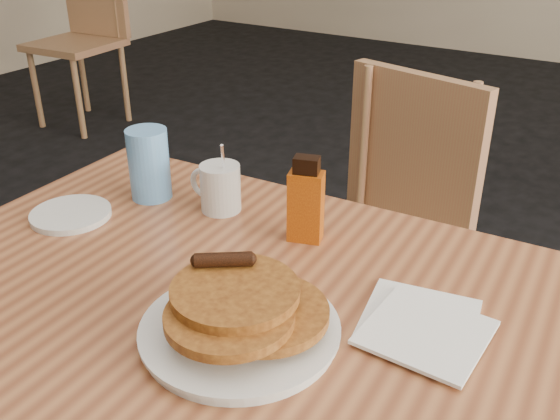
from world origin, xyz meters
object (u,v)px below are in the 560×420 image
object	(u,v)px
main_table	(236,311)
chair_main_far	(395,215)
chair_wall_extra	(85,22)
pancake_plate	(240,318)
blue_tumbler	(149,164)
coffee_mug	(219,187)
syrup_bottle	(306,202)

from	to	relation	value
main_table	chair_main_far	world-z (taller)	chair_main_far
chair_wall_extra	pancake_plate	distance (m)	3.31
chair_main_far	blue_tumbler	size ratio (longest dim) A/B	6.21
blue_tumbler	main_table	bearing A→B (deg)	-27.99
chair_wall_extra	pancake_plate	size ratio (longest dim) A/B	3.57
coffee_mug	syrup_bottle	distance (m)	0.20
chair_wall_extra	coffee_mug	size ratio (longest dim) A/B	6.88
blue_tumbler	syrup_bottle	bearing A→B (deg)	2.64
main_table	chair_main_far	xyz separation A→B (m)	(-0.03, 0.76, -0.17)
coffee_mug	chair_wall_extra	bearing A→B (deg)	142.36
chair_wall_extra	coffee_mug	distance (m)	2.92
main_table	chair_wall_extra	distance (m)	3.19
main_table	coffee_mug	distance (m)	0.29
syrup_bottle	blue_tumbler	distance (m)	0.35
blue_tumbler	pancake_plate	bearing A→B (deg)	-33.20
chair_wall_extra	syrup_bottle	distance (m)	3.09
chair_wall_extra	pancake_plate	bearing A→B (deg)	-42.24
blue_tumbler	chair_main_far	bearing A→B (deg)	61.82
main_table	pancake_plate	world-z (taller)	pancake_plate
chair_wall_extra	syrup_bottle	size ratio (longest dim) A/B	6.37
pancake_plate	blue_tumbler	distance (m)	0.49
chair_wall_extra	pancake_plate	world-z (taller)	chair_wall_extra
chair_main_far	coffee_mug	size ratio (longest dim) A/B	6.10
syrup_bottle	blue_tumbler	xyz separation A→B (m)	(-0.35, -0.02, -0.00)
main_table	chair_wall_extra	size ratio (longest dim) A/B	1.19
chair_main_far	pancake_plate	world-z (taller)	chair_main_far
coffee_mug	syrup_bottle	world-z (taller)	syrup_bottle
chair_wall_extra	blue_tumbler	distance (m)	2.82
pancake_plate	main_table	bearing A→B (deg)	129.48
chair_main_far	syrup_bottle	bearing A→B (deg)	-71.81
pancake_plate	blue_tumbler	world-z (taller)	blue_tumbler
chair_main_far	chair_wall_extra	world-z (taller)	chair_wall_extra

